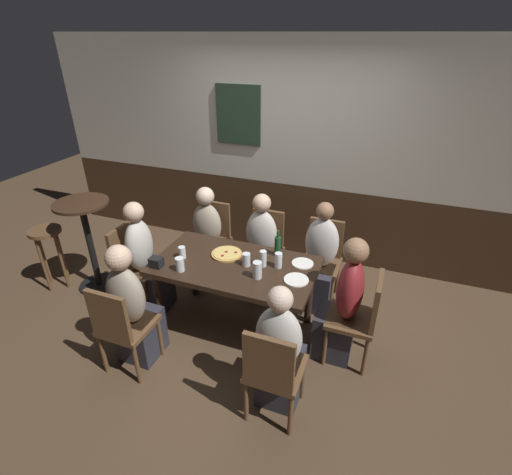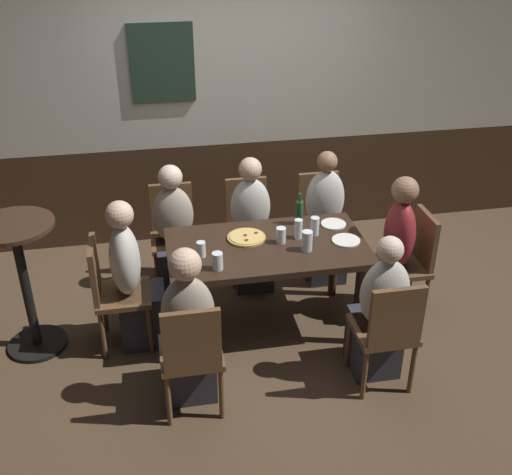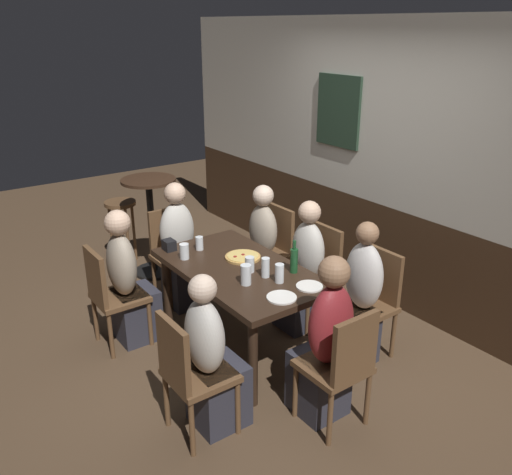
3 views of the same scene
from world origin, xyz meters
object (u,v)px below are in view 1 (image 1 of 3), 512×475
(side_bar_table, at_px, (89,239))
(plate_white_small, at_px, (303,263))
(chair_head_east, at_px, (361,315))
(chair_left_far, at_px, (213,235))
(person_left_far, at_px, (206,243))
(person_right_near, at_px, (280,356))
(beer_glass_half, at_px, (263,259))
(highball_clear, at_px, (257,271))
(person_head_east, at_px, (342,309))
(pint_glass_amber, at_px, (180,265))
(person_right_far, at_px, (319,265))
(chair_head_west, at_px, (133,262))
(person_head_west, at_px, (146,265))
(beer_bottle_green, at_px, (278,246))
(tumbler_short, at_px, (246,260))
(person_left_near, at_px, (133,313))
(bar_stool, at_px, (48,242))
(pint_glass_pale, at_px, (182,253))
(dining_table, at_px, (235,272))
(pizza, at_px, (227,254))
(tumbler_water, at_px, (278,261))
(chair_mid_far, at_px, (265,245))
(chair_right_far, at_px, (322,256))
(plate_white_large, at_px, (296,280))
(condiment_caddy, at_px, (156,262))
(person_mid_far, at_px, (260,253))
(chair_left_near, at_px, (121,325))

(side_bar_table, bearing_deg, plate_white_small, 3.54)
(chair_head_east, bearing_deg, chair_left_far, 155.44)
(person_left_far, height_order, side_bar_table, person_left_far)
(person_right_near, xyz_separation_m, plate_white_small, (-0.07, 0.88, 0.28))
(beer_glass_half, xyz_separation_m, highball_clear, (0.02, -0.19, -0.00))
(side_bar_table, bearing_deg, person_head_east, -1.57)
(chair_left_far, distance_m, pint_glass_amber, 1.16)
(person_right_far, bearing_deg, chair_head_west, -159.83)
(person_head_west, xyz_separation_m, beer_bottle_green, (1.31, 0.29, 0.34))
(person_right_far, xyz_separation_m, beer_glass_half, (-0.40, -0.60, 0.33))
(tumbler_short, distance_m, beer_bottle_green, 0.34)
(chair_head_east, bearing_deg, beer_glass_half, 175.94)
(chair_head_west, distance_m, beer_glass_half, 1.44)
(person_head_east, distance_m, person_left_near, 1.78)
(highball_clear, height_order, bar_stool, highball_clear)
(person_head_west, xyz_separation_m, pint_glass_pale, (0.50, -0.07, 0.29))
(person_head_east, bearing_deg, person_right_near, -117.45)
(dining_table, height_order, person_head_west, person_head_west)
(person_left_far, distance_m, pizza, 0.80)
(tumbler_water, bearing_deg, chair_mid_far, 117.76)
(chair_right_far, bearing_deg, pint_glass_amber, -133.99)
(dining_table, bearing_deg, chair_left_far, 128.26)
(pint_glass_pale, height_order, plate_white_small, pint_glass_pale)
(pizza, bearing_deg, highball_clear, -31.76)
(pizza, bearing_deg, plate_white_large, -13.37)
(beer_glass_half, bearing_deg, side_bar_table, 179.68)
(chair_left_far, relative_size, plate_white_small, 4.48)
(person_head_east, distance_m, pint_glass_pale, 1.52)
(chair_head_west, height_order, chair_left_far, same)
(person_head_west, distance_m, plate_white_large, 1.61)
(pizza, xyz_separation_m, bar_stool, (-2.08, -0.20, -0.19))
(chair_right_far, bearing_deg, chair_head_east, -58.60)
(tumbler_water, relative_size, pint_glass_pale, 1.26)
(chair_right_far, relative_size, person_left_near, 0.75)
(chair_mid_far, bearing_deg, person_head_east, -39.68)
(pint_glass_amber, relative_size, plate_white_small, 0.65)
(condiment_caddy, bearing_deg, person_right_near, -16.30)
(pint_glass_amber, xyz_separation_m, bar_stool, (-1.81, 0.19, -0.23))
(chair_left_far, distance_m, plate_white_small, 1.39)
(chair_mid_far, bearing_deg, person_right_near, -66.36)
(person_left_far, distance_m, tumbler_water, 1.23)
(person_right_far, relative_size, person_mid_far, 1.01)
(chair_mid_far, bearing_deg, chair_left_near, -111.52)
(person_left_near, xyz_separation_m, bar_stool, (-1.56, 0.59, 0.06))
(chair_right_far, xyz_separation_m, chair_left_far, (-1.30, 0.00, 0.00))
(person_left_far, height_order, person_right_near, person_left_far)
(person_left_far, bearing_deg, bar_stool, -154.70)
(beer_bottle_green, bearing_deg, person_left_far, 158.81)
(person_left_far, bearing_deg, dining_table, -45.52)
(tumbler_short, height_order, beer_bottle_green, beer_bottle_green)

